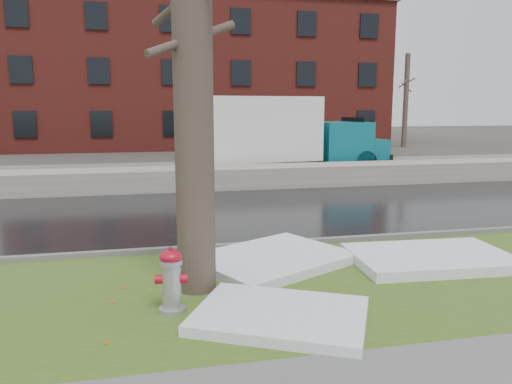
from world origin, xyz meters
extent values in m
plane|color=#47423D|center=(0.00, 0.00, 0.00)|extent=(120.00, 120.00, 0.00)
cube|color=#35511B|center=(0.00, -1.25, 0.02)|extent=(60.00, 4.50, 0.04)
cube|color=black|center=(0.00, 4.50, 0.01)|extent=(60.00, 7.00, 0.03)
cube|color=slate|center=(0.00, 13.00, 0.01)|extent=(60.00, 9.00, 0.03)
cube|color=slate|center=(0.00, 1.00, 0.07)|extent=(60.00, 0.15, 0.14)
cube|color=#A29E94|center=(0.00, 8.70, 0.38)|extent=(60.00, 1.60, 0.75)
cube|color=maroon|center=(2.00, 30.00, 5.00)|extent=(26.00, 12.00, 10.00)
cylinder|color=brown|center=(-6.00, 26.00, 3.25)|extent=(0.36, 0.36, 6.50)
cylinder|color=brown|center=(-6.00, 26.00, 4.20)|extent=(0.84, 1.62, 0.73)
cylinder|color=brown|center=(-6.00, 26.00, 5.10)|extent=(1.08, 1.26, 0.66)
cylinder|color=brown|center=(-6.00, 26.00, 3.60)|extent=(1.40, 0.61, 0.63)
cylinder|color=brown|center=(16.00, 24.00, 3.25)|extent=(0.36, 0.36, 6.50)
cylinder|color=brown|center=(16.00, 24.00, 4.20)|extent=(0.84, 1.62, 0.73)
cylinder|color=brown|center=(16.00, 24.00, 5.10)|extent=(1.08, 1.26, 0.66)
cylinder|color=brown|center=(16.00, 24.00, 3.60)|extent=(1.40, 0.61, 0.63)
cylinder|color=#999AA0|center=(-1.72, -1.91, 0.44)|extent=(0.29, 0.29, 0.79)
ellipsoid|color=#AB0D21|center=(-1.72, -1.91, 0.83)|extent=(0.34, 0.34, 0.18)
cylinder|color=#AB0D21|center=(-1.72, -1.91, 0.93)|extent=(0.06, 0.06, 0.06)
cylinder|color=#AB0D21|center=(-1.88, -1.89, 0.51)|extent=(0.13, 0.14, 0.12)
cylinder|color=#AB0D21|center=(-1.55, -1.93, 0.51)|extent=(0.13, 0.14, 0.12)
cylinder|color=#999AA0|center=(-1.70, -1.74, 0.51)|extent=(0.17, 0.13, 0.16)
cylinder|color=brown|center=(-1.29, -1.09, 3.68)|extent=(0.66, 0.66, 7.28)
cylinder|color=brown|center=(-1.29, -1.09, 3.78)|extent=(1.38, 0.84, 0.65)
cube|color=black|center=(3.48, 11.33, 0.61)|extent=(7.55, 1.91, 0.21)
cube|color=silver|center=(2.27, 11.18, 1.97)|extent=(5.32, 2.98, 2.53)
cube|color=#0D6777|center=(6.12, 11.68, 1.40)|extent=(2.43, 2.51, 1.59)
cube|color=#0D6777|center=(7.47, 11.86, 1.03)|extent=(1.38, 2.19, 0.84)
cube|color=black|center=(6.77, 11.77, 1.97)|extent=(0.32, 1.87, 0.84)
cube|color=black|center=(-0.79, 10.77, 0.30)|extent=(1.74, 1.32, 0.63)
cylinder|color=black|center=(6.95, 10.80, 0.51)|extent=(1.06, 0.41, 1.03)
cylinder|color=black|center=(6.69, 12.75, 0.51)|extent=(1.06, 0.41, 1.03)
cylinder|color=black|center=(2.68, 10.24, 0.51)|extent=(1.06, 0.41, 1.03)
cylinder|color=black|center=(2.42, 12.19, 0.51)|extent=(1.06, 0.41, 1.03)
cylinder|color=black|center=(1.19, 10.04, 0.51)|extent=(1.06, 0.41, 1.03)
cylinder|color=black|center=(0.94, 11.99, 0.51)|extent=(1.06, 0.41, 1.03)
imported|color=black|center=(-0.69, 8.19, 1.57)|extent=(0.69, 0.56, 1.64)
cube|color=white|center=(0.16, -0.10, 0.12)|extent=(3.23, 2.98, 0.16)
cube|color=white|center=(-0.34, -2.50, 0.11)|extent=(2.69, 2.43, 0.14)
cube|color=white|center=(2.97, -0.69, 0.13)|extent=(2.90, 1.97, 0.18)
camera|label=1|loc=(-1.99, -8.48, 2.81)|focal=35.00mm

